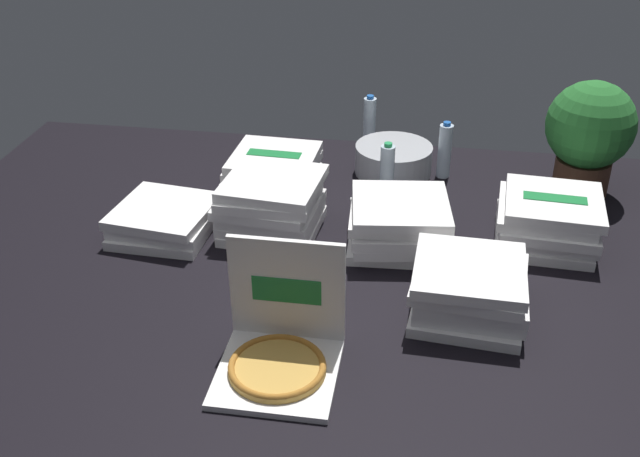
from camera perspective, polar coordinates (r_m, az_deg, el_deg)
ground_plane at (r=2.71m, az=-0.10°, el=-3.81°), size 3.20×2.40×0.02m
open_pizza_box at (r=2.29m, az=-2.98°, el=-8.78°), size 0.35×0.36×0.37m
pizza_stack_left_near at (r=2.94m, az=-3.63°, el=1.76°), size 0.40×0.39×0.22m
pizza_stack_right_near at (r=2.99m, az=16.49°, el=0.57°), size 0.40×0.39×0.19m
pizza_stack_center_near at (r=3.01m, az=-11.39°, el=0.67°), size 0.39×0.39×0.11m
pizza_stack_center_far at (r=2.86m, az=5.82°, el=0.39°), size 0.40×0.40×0.18m
pizza_stack_right_far at (r=2.53m, az=11.02°, el=-4.39°), size 0.39×0.39×0.18m
pizza_stack_left_far at (r=3.30m, az=-3.46°, el=4.35°), size 0.38×0.38×0.15m
ice_bucket at (r=3.43m, az=5.45°, el=5.11°), size 0.34×0.34×0.13m
water_bottle_0 at (r=3.17m, az=4.97°, el=4.13°), size 0.06×0.06×0.25m
water_bottle_1 at (r=3.66m, az=3.68°, el=7.84°), size 0.06×0.06×0.25m
water_bottle_2 at (r=3.40m, az=9.21°, el=5.71°), size 0.06×0.06×0.25m
potted_plant at (r=3.34m, az=19.28°, el=6.72°), size 0.36×0.36×0.48m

